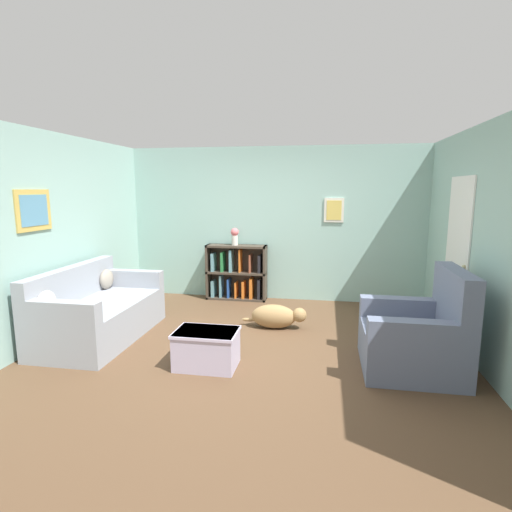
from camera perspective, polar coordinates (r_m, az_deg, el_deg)
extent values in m
plane|color=brown|center=(5.00, -0.80, -12.72)|extent=(14.00, 14.00, 0.00)
cube|color=#93BCB2|center=(6.88, 2.62, 4.58)|extent=(5.60, 0.10, 2.60)
cube|color=silver|center=(6.75, 11.09, 6.44)|extent=(0.32, 0.02, 0.40)
cube|color=#DBBC56|center=(6.73, 11.09, 6.44)|extent=(0.24, 0.01, 0.32)
cube|color=#93BCB2|center=(5.71, -26.90, 2.54)|extent=(0.10, 5.00, 2.60)
cube|color=gold|center=(5.33, -29.20, 5.72)|extent=(0.02, 0.56, 0.48)
cube|color=#568EAD|center=(5.32, -29.10, 5.72)|extent=(0.01, 0.44, 0.36)
cube|color=#93BCB2|center=(4.89, 30.01, 1.28)|extent=(0.10, 5.00, 2.60)
cube|color=white|center=(5.56, 26.73, -0.47)|extent=(0.02, 0.84, 2.05)
sphere|color=tan|center=(5.23, 27.56, -1.39)|extent=(0.05, 0.05, 0.05)
cube|color=#9399A3|center=(5.55, -21.15, -8.49)|extent=(0.95, 1.81, 0.48)
cube|color=#9399A3|center=(5.64, -24.89, -3.62)|extent=(0.16, 1.81, 0.44)
cube|color=#9399A3|center=(4.79, -26.48, -7.17)|extent=(0.95, 0.16, 0.24)
cube|color=#9399A3|center=(6.15, -17.43, -3.06)|extent=(0.95, 0.16, 0.24)
ellipsoid|color=beige|center=(5.10, -27.75, -6.02)|extent=(0.14, 0.29, 0.29)
ellipsoid|color=gray|center=(6.11, -20.56, -3.11)|extent=(0.14, 0.29, 0.29)
cube|color=#42382D|center=(7.02, -6.79, -2.19)|extent=(0.04, 0.29, 0.95)
cube|color=#42382D|center=(6.81, 1.31, -2.50)|extent=(0.04, 0.29, 0.95)
cube|color=#42382D|center=(7.02, -2.57, -2.13)|extent=(1.04, 0.02, 0.95)
cube|color=#42382D|center=(7.00, -2.77, -6.01)|extent=(1.04, 0.29, 0.04)
cube|color=#42382D|center=(6.90, -2.80, -2.35)|extent=(1.04, 0.29, 0.04)
cube|color=#42382D|center=(6.82, -2.83, 1.41)|extent=(1.04, 0.29, 0.04)
cube|color=#60939E|center=(7.05, -6.07, -4.67)|extent=(0.05, 0.21, 0.30)
cube|color=#60939E|center=(6.95, -6.08, -0.83)|extent=(0.05, 0.21, 0.31)
cube|color=#60939E|center=(7.00, -4.95, -4.33)|extent=(0.03, 0.21, 0.40)
cube|color=#287A3D|center=(6.90, -4.75, -0.79)|extent=(0.04, 0.21, 0.33)
cube|color=#234C9E|center=(6.98, -3.87, -4.62)|extent=(0.03, 0.21, 0.34)
cube|color=#60939E|center=(6.87, -3.54, -0.66)|extent=(0.04, 0.21, 0.38)
cube|color=orange|center=(6.96, -2.82, -4.88)|extent=(0.03, 0.21, 0.29)
cube|color=orange|center=(6.83, -2.23, -0.64)|extent=(0.03, 0.21, 0.39)
cube|color=orange|center=(6.93, -1.75, -4.85)|extent=(0.04, 0.21, 0.31)
cube|color=brown|center=(6.80, -0.77, -1.04)|extent=(0.03, 0.21, 0.30)
cube|color=orange|center=(6.89, -0.63, -4.64)|extent=(0.05, 0.21, 0.37)
cube|color=black|center=(6.78, 0.57, -1.11)|extent=(0.04, 0.21, 0.30)
cube|color=black|center=(6.87, 0.50, -4.74)|extent=(0.05, 0.21, 0.36)
cube|color=slate|center=(4.63, 21.15, -12.26)|extent=(0.99, 1.00, 0.45)
cube|color=slate|center=(4.57, 26.55, -5.75)|extent=(0.18, 1.00, 0.64)
cube|color=slate|center=(4.14, 22.53, -10.04)|extent=(0.99, 0.18, 0.22)
cube|color=slate|center=(4.91, 20.45, -6.89)|extent=(0.99, 0.18, 0.22)
cube|color=#BCB2D1|center=(4.43, -7.07, -13.01)|extent=(0.65, 0.44, 0.40)
cube|color=silver|center=(4.36, -7.12, -10.75)|extent=(0.67, 0.46, 0.03)
ellipsoid|color=#9E7A4C|center=(5.56, 2.53, -8.61)|extent=(0.61, 0.30, 0.33)
sphere|color=#9E7A4C|center=(5.51, 6.24, -8.38)|extent=(0.19, 0.19, 0.19)
ellipsoid|color=#9E7A4C|center=(5.67, -1.04, -9.09)|extent=(0.20, 0.05, 0.05)
cylinder|color=silver|center=(6.81, -3.05, 2.26)|extent=(0.11, 0.11, 0.17)
sphere|color=#E06B70|center=(6.79, -3.06, 3.44)|extent=(0.14, 0.14, 0.14)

